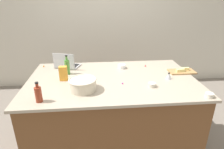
{
  "coord_description": "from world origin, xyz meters",
  "views": [
    {
      "loc": [
        -0.19,
        -2.09,
        1.82
      ],
      "look_at": [
        0.0,
        0.0,
        0.95
      ],
      "focal_mm": 30.64,
      "sensor_mm": 36.0,
      "label": 1
    }
  ],
  "objects_px": {
    "ramekin_wide": "(152,85)",
    "ramekin_medium": "(209,95)",
    "butter_stick_left": "(180,70)",
    "candy_bag": "(63,73)",
    "ramekin_small": "(122,66)",
    "bottle_olive": "(67,67)",
    "cutting_board": "(182,72)",
    "bottle_soy": "(38,94)",
    "kitchen_timer": "(169,76)",
    "mixing_bowl_large": "(83,84)",
    "butter_stick_right": "(185,69)",
    "laptop": "(67,64)"
  },
  "relations": [
    {
      "from": "ramekin_wide",
      "to": "kitchen_timer",
      "type": "distance_m",
      "value": 0.32
    },
    {
      "from": "mixing_bowl_large",
      "to": "bottle_soy",
      "type": "bearing_deg",
      "value": -153.24
    },
    {
      "from": "bottle_olive",
      "to": "cutting_board",
      "type": "xyz_separation_m",
      "value": [
        1.46,
        -0.08,
        -0.09
      ]
    },
    {
      "from": "ramekin_small",
      "to": "ramekin_wide",
      "type": "xyz_separation_m",
      "value": [
        0.25,
        -0.59,
        -0.0
      ]
    },
    {
      "from": "laptop",
      "to": "bottle_soy",
      "type": "height_order",
      "value": "laptop"
    },
    {
      "from": "ramekin_medium",
      "to": "ramekin_wide",
      "type": "xyz_separation_m",
      "value": [
        -0.49,
        0.28,
        0.0
      ]
    },
    {
      "from": "laptop",
      "to": "kitchen_timer",
      "type": "xyz_separation_m",
      "value": [
        1.26,
        -0.5,
        -0.01
      ]
    },
    {
      "from": "ramekin_wide",
      "to": "ramekin_small",
      "type": "bearing_deg",
      "value": 112.55
    },
    {
      "from": "cutting_board",
      "to": "butter_stick_right",
      "type": "height_order",
      "value": "butter_stick_right"
    },
    {
      "from": "mixing_bowl_large",
      "to": "butter_stick_left",
      "type": "relative_size",
      "value": 2.64
    },
    {
      "from": "laptop",
      "to": "kitchen_timer",
      "type": "distance_m",
      "value": 1.35
    },
    {
      "from": "butter_stick_right",
      "to": "laptop",
      "type": "bearing_deg",
      "value": 169.33
    },
    {
      "from": "bottle_olive",
      "to": "cutting_board",
      "type": "relative_size",
      "value": 0.74
    },
    {
      "from": "bottle_soy",
      "to": "ramekin_wide",
      "type": "bearing_deg",
      "value": 10.65
    },
    {
      "from": "bottle_soy",
      "to": "kitchen_timer",
      "type": "relative_size",
      "value": 2.59
    },
    {
      "from": "bottle_olive",
      "to": "candy_bag",
      "type": "distance_m",
      "value": 0.19
    },
    {
      "from": "bottle_olive",
      "to": "kitchen_timer",
      "type": "bearing_deg",
      "value": -12.35
    },
    {
      "from": "laptop",
      "to": "butter_stick_right",
      "type": "xyz_separation_m",
      "value": [
        1.55,
        -0.29,
        -0.01
      ]
    },
    {
      "from": "laptop",
      "to": "mixing_bowl_large",
      "type": "distance_m",
      "value": 0.75
    },
    {
      "from": "ramekin_small",
      "to": "bottle_olive",
      "type": "bearing_deg",
      "value": -168.82
    },
    {
      "from": "ramekin_medium",
      "to": "candy_bag",
      "type": "xyz_separation_m",
      "value": [
        -1.47,
        0.54,
        0.06
      ]
    },
    {
      "from": "butter_stick_right",
      "to": "ramekin_medium",
      "type": "xyz_separation_m",
      "value": [
        -0.06,
        -0.68,
        -0.02
      ]
    },
    {
      "from": "butter_stick_left",
      "to": "ramekin_wide",
      "type": "relative_size",
      "value": 1.28
    },
    {
      "from": "ramekin_medium",
      "to": "ramekin_wide",
      "type": "relative_size",
      "value": 0.97
    },
    {
      "from": "bottle_olive",
      "to": "candy_bag",
      "type": "bearing_deg",
      "value": -96.7
    },
    {
      "from": "laptop",
      "to": "kitchen_timer",
      "type": "bearing_deg",
      "value": -21.84
    },
    {
      "from": "ramekin_wide",
      "to": "ramekin_medium",
      "type": "bearing_deg",
      "value": -29.38
    },
    {
      "from": "mixing_bowl_large",
      "to": "ramekin_small",
      "type": "bearing_deg",
      "value": 50.77
    },
    {
      "from": "butter_stick_right",
      "to": "ramekin_medium",
      "type": "relative_size",
      "value": 1.32
    },
    {
      "from": "ramekin_medium",
      "to": "laptop",
      "type": "bearing_deg",
      "value": 146.98
    },
    {
      "from": "bottle_soy",
      "to": "ramekin_medium",
      "type": "relative_size",
      "value": 2.39
    },
    {
      "from": "cutting_board",
      "to": "candy_bag",
      "type": "xyz_separation_m",
      "value": [
        -1.48,
        -0.11,
        0.08
      ]
    },
    {
      "from": "ramekin_medium",
      "to": "cutting_board",
      "type": "bearing_deg",
      "value": 88.86
    },
    {
      "from": "butter_stick_left",
      "to": "candy_bag",
      "type": "distance_m",
      "value": 1.46
    },
    {
      "from": "butter_stick_left",
      "to": "butter_stick_right",
      "type": "distance_m",
      "value": 0.09
    },
    {
      "from": "kitchen_timer",
      "to": "mixing_bowl_large",
      "type": "bearing_deg",
      "value": -168.54
    },
    {
      "from": "butter_stick_left",
      "to": "ramekin_medium",
      "type": "bearing_deg",
      "value": -88.45
    },
    {
      "from": "bottle_olive",
      "to": "butter_stick_left",
      "type": "relative_size",
      "value": 2.23
    },
    {
      "from": "kitchen_timer",
      "to": "bottle_olive",
      "type": "bearing_deg",
      "value": 167.65
    },
    {
      "from": "butter_stick_left",
      "to": "butter_stick_right",
      "type": "relative_size",
      "value": 1.0
    },
    {
      "from": "laptop",
      "to": "bottle_soy",
      "type": "relative_size",
      "value": 1.82
    },
    {
      "from": "bottle_olive",
      "to": "ramekin_medium",
      "type": "height_order",
      "value": "bottle_olive"
    },
    {
      "from": "cutting_board",
      "to": "candy_bag",
      "type": "distance_m",
      "value": 1.49
    },
    {
      "from": "butter_stick_left",
      "to": "bottle_soy",
      "type": "bearing_deg",
      "value": -160.61
    },
    {
      "from": "ramekin_wide",
      "to": "laptop",
      "type": "bearing_deg",
      "value": 145.28
    },
    {
      "from": "bottle_soy",
      "to": "candy_bag",
      "type": "bearing_deg",
      "value": 71.51
    },
    {
      "from": "bottle_soy",
      "to": "ramekin_small",
      "type": "distance_m",
      "value": 1.21
    },
    {
      "from": "bottle_soy",
      "to": "butter_stick_left",
      "type": "height_order",
      "value": "bottle_soy"
    },
    {
      "from": "mixing_bowl_large",
      "to": "ramekin_wide",
      "type": "height_order",
      "value": "mixing_bowl_large"
    },
    {
      "from": "bottle_olive",
      "to": "kitchen_timer",
      "type": "relative_size",
      "value": 3.18
    }
  ]
}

